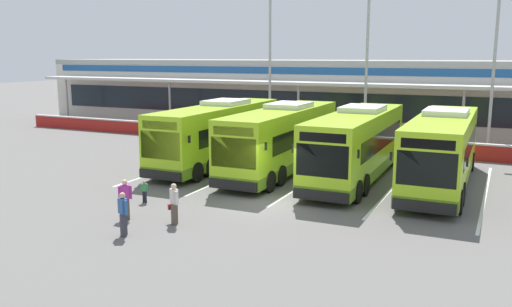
# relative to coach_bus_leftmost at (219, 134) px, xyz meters

# --- Properties ---
(ground_plane) EXTENTS (200.00, 200.00, 0.00)m
(ground_plane) POSITION_rel_coach_bus_leftmost_xyz_m (6.46, -6.78, -1.79)
(ground_plane) COLOR #605E5B
(terminal_building) EXTENTS (70.00, 13.00, 6.00)m
(terminal_building) POSITION_rel_coach_bus_leftmost_xyz_m (6.46, 20.13, 1.23)
(terminal_building) COLOR beige
(terminal_building) RESTS_ON ground
(red_barrier_wall) EXTENTS (60.00, 0.40, 1.10)m
(red_barrier_wall) POSITION_rel_coach_bus_leftmost_xyz_m (6.46, 7.72, -1.23)
(red_barrier_wall) COLOR maroon
(red_barrier_wall) RESTS_ON ground
(coach_bus_leftmost) EXTENTS (3.00, 12.18, 3.78)m
(coach_bus_leftmost) POSITION_rel_coach_bus_leftmost_xyz_m (0.00, 0.00, 0.00)
(coach_bus_leftmost) COLOR #9ED11E
(coach_bus_leftmost) RESTS_ON ground
(coach_bus_left_centre) EXTENTS (3.00, 12.18, 3.78)m
(coach_bus_left_centre) POSITION_rel_coach_bus_leftmost_xyz_m (4.24, -0.25, 0.00)
(coach_bus_left_centre) COLOR #9ED11E
(coach_bus_left_centre) RESTS_ON ground
(coach_bus_centre) EXTENTS (3.00, 12.18, 3.78)m
(coach_bus_centre) POSITION_rel_coach_bus_leftmost_xyz_m (8.50, -0.30, 0.00)
(coach_bus_centre) COLOR #9ED11E
(coach_bus_centre) RESTS_ON ground
(coach_bus_right_centre) EXTENTS (3.00, 12.18, 3.78)m
(coach_bus_right_centre) POSITION_rel_coach_bus_leftmost_xyz_m (12.73, -0.14, 0.00)
(coach_bus_right_centre) COLOR #9ED11E
(coach_bus_right_centre) RESTS_ON ground
(bay_stripe_far_west) EXTENTS (0.14, 13.00, 0.01)m
(bay_stripe_far_west) POSITION_rel_coach_bus_leftmost_xyz_m (-1.94, -0.78, -1.78)
(bay_stripe_far_west) COLOR silver
(bay_stripe_far_west) RESTS_ON ground
(bay_stripe_west) EXTENTS (0.14, 13.00, 0.01)m
(bay_stripe_west) POSITION_rel_coach_bus_leftmost_xyz_m (2.26, -0.78, -1.78)
(bay_stripe_west) COLOR silver
(bay_stripe_west) RESTS_ON ground
(bay_stripe_mid_west) EXTENTS (0.14, 13.00, 0.01)m
(bay_stripe_mid_west) POSITION_rel_coach_bus_leftmost_xyz_m (6.46, -0.78, -1.78)
(bay_stripe_mid_west) COLOR silver
(bay_stripe_mid_west) RESTS_ON ground
(bay_stripe_centre) EXTENTS (0.14, 13.00, 0.01)m
(bay_stripe_centre) POSITION_rel_coach_bus_leftmost_xyz_m (10.66, -0.78, -1.78)
(bay_stripe_centre) COLOR silver
(bay_stripe_centre) RESTS_ON ground
(bay_stripe_mid_east) EXTENTS (0.14, 13.00, 0.01)m
(bay_stripe_mid_east) POSITION_rel_coach_bus_leftmost_xyz_m (14.86, -0.78, -1.78)
(bay_stripe_mid_east) COLOR silver
(bay_stripe_mid_east) RESTS_ON ground
(pedestrian_with_handbag) EXTENTS (0.62, 0.52, 1.62)m
(pedestrian_with_handbag) POSITION_rel_coach_bus_leftmost_xyz_m (4.17, -10.89, -0.93)
(pedestrian_with_handbag) COLOR #4C4238
(pedestrian_with_handbag) RESTS_ON ground
(pedestrian_in_dark_coat) EXTENTS (0.48, 0.40, 1.62)m
(pedestrian_in_dark_coat) POSITION_rel_coach_bus_leftmost_xyz_m (2.06, -11.19, -0.91)
(pedestrian_in_dark_coat) COLOR #4C4238
(pedestrian_in_dark_coat) RESTS_ON ground
(pedestrian_child) EXTENTS (0.31, 0.23, 1.00)m
(pedestrian_child) POSITION_rel_coach_bus_leftmost_xyz_m (1.26, -8.93, -1.24)
(pedestrian_child) COLOR black
(pedestrian_child) RESTS_ON ground
(pedestrian_near_bin) EXTENTS (0.53, 0.39, 1.62)m
(pedestrian_near_bin) POSITION_rel_coach_bus_leftmost_xyz_m (3.28, -12.82, -0.91)
(pedestrian_near_bin) COLOR #33333D
(pedestrian_near_bin) RESTS_ON ground
(lamp_post_west) EXTENTS (3.24, 0.28, 11.00)m
(lamp_post_west) POSITION_rel_coach_bus_leftmost_xyz_m (-1.38, 10.58, 4.50)
(lamp_post_west) COLOR #9E9EA3
(lamp_post_west) RESTS_ON ground
(lamp_post_centre) EXTENTS (3.24, 0.28, 11.00)m
(lamp_post_centre) POSITION_rel_coach_bus_leftmost_xyz_m (6.36, 9.80, 4.50)
(lamp_post_centre) COLOR #9E9EA3
(lamp_post_centre) RESTS_ON ground
(lamp_post_east) EXTENTS (3.24, 0.28, 11.00)m
(lamp_post_east) POSITION_rel_coach_bus_leftmost_xyz_m (14.48, 10.35, 4.50)
(lamp_post_east) COLOR #9E9EA3
(lamp_post_east) RESTS_ON ground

